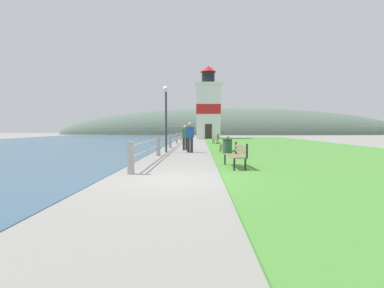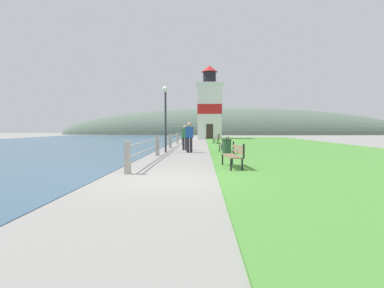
{
  "view_description": "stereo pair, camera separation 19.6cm",
  "coord_description": "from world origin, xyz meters",
  "px_view_note": "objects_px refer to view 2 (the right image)",
  "views": [
    {
      "loc": [
        0.82,
        -8.34,
        1.45
      ],
      "look_at": [
        0.25,
        13.35,
        0.3
      ],
      "focal_mm": 28.0,
      "sensor_mm": 36.0,
      "label": 1
    },
    {
      "loc": [
        1.01,
        -8.34,
        1.45
      ],
      "look_at": [
        0.25,
        13.35,
        0.3
      ],
      "focal_mm": 28.0,
      "sensor_mm": 36.0,
      "label": 2
    }
  ],
  "objects_px": {
    "trash_bin": "(227,147)",
    "lamp_post": "(165,107)",
    "park_bench_far": "(217,138)",
    "park_bench_midway": "(225,143)",
    "lighthouse": "(209,108)",
    "person_strolling": "(189,136)",
    "person_by_railing": "(185,137)",
    "park_bench_near": "(234,154)"
  },
  "relations": [
    {
      "from": "park_bench_near",
      "to": "person_by_railing",
      "type": "xyz_separation_m",
      "value": [
        -2.29,
        9.04,
        0.36
      ]
    },
    {
      "from": "person_strolling",
      "to": "trash_bin",
      "type": "relative_size",
      "value": 2.14
    },
    {
      "from": "lighthouse",
      "to": "person_strolling",
      "type": "distance_m",
      "value": 23.54
    },
    {
      "from": "park_bench_far",
      "to": "lamp_post",
      "type": "distance_m",
      "value": 10.24
    },
    {
      "from": "park_bench_near",
      "to": "lighthouse",
      "type": "relative_size",
      "value": 0.17
    },
    {
      "from": "trash_bin",
      "to": "lamp_post",
      "type": "bearing_deg",
      "value": 156.27
    },
    {
      "from": "park_bench_near",
      "to": "park_bench_midway",
      "type": "xyz_separation_m",
      "value": [
        0.27,
        7.74,
        0.0
      ]
    },
    {
      "from": "park_bench_near",
      "to": "trash_bin",
      "type": "height_order",
      "value": "park_bench_near"
    },
    {
      "from": "person_strolling",
      "to": "person_by_railing",
      "type": "xyz_separation_m",
      "value": [
        -0.39,
        1.95,
        -0.08
      ]
    },
    {
      "from": "lighthouse",
      "to": "person_strolling",
      "type": "relative_size",
      "value": 5.5
    },
    {
      "from": "park_bench_near",
      "to": "park_bench_midway",
      "type": "relative_size",
      "value": 0.95
    },
    {
      "from": "trash_bin",
      "to": "lamp_post",
      "type": "distance_m",
      "value": 4.51
    },
    {
      "from": "person_strolling",
      "to": "lamp_post",
      "type": "bearing_deg",
      "value": 91.34
    },
    {
      "from": "park_bench_near",
      "to": "park_bench_far",
      "type": "relative_size",
      "value": 0.92
    },
    {
      "from": "park_bench_far",
      "to": "lamp_post",
      "type": "height_order",
      "value": "lamp_post"
    },
    {
      "from": "person_by_railing",
      "to": "trash_bin",
      "type": "height_order",
      "value": "person_by_railing"
    },
    {
      "from": "person_strolling",
      "to": "person_by_railing",
      "type": "bearing_deg",
      "value": 22.91
    },
    {
      "from": "park_bench_far",
      "to": "lamp_post",
      "type": "relative_size",
      "value": 0.47
    },
    {
      "from": "park_bench_midway",
      "to": "lighthouse",
      "type": "bearing_deg",
      "value": -81.06
    },
    {
      "from": "park_bench_midway",
      "to": "person_by_railing",
      "type": "relative_size",
      "value": 1.09
    },
    {
      "from": "lamp_post",
      "to": "person_by_railing",
      "type": "bearing_deg",
      "value": 57.94
    },
    {
      "from": "park_bench_near",
      "to": "lamp_post",
      "type": "height_order",
      "value": "lamp_post"
    },
    {
      "from": "park_bench_midway",
      "to": "lamp_post",
      "type": "distance_m",
      "value": 4.25
    },
    {
      "from": "park_bench_near",
      "to": "park_bench_far",
      "type": "bearing_deg",
      "value": -96.75
    },
    {
      "from": "person_by_railing",
      "to": "park_bench_far",
      "type": "bearing_deg",
      "value": -15.68
    },
    {
      "from": "park_bench_midway",
      "to": "lighthouse",
      "type": "xyz_separation_m",
      "value": [
        -0.45,
        22.61,
        3.71
      ]
    },
    {
      "from": "park_bench_far",
      "to": "lamp_post",
      "type": "xyz_separation_m",
      "value": [
        -3.56,
        -9.35,
        2.2
      ]
    },
    {
      "from": "park_bench_near",
      "to": "trash_bin",
      "type": "bearing_deg",
      "value": -97.98
    },
    {
      "from": "park_bench_midway",
      "to": "trash_bin",
      "type": "distance_m",
      "value": 1.94
    },
    {
      "from": "park_bench_near",
      "to": "lamp_post",
      "type": "bearing_deg",
      "value": -71.56
    },
    {
      "from": "lighthouse",
      "to": "lamp_post",
      "type": "relative_size",
      "value": 2.5
    },
    {
      "from": "trash_bin",
      "to": "lamp_post",
      "type": "height_order",
      "value": "lamp_post"
    },
    {
      "from": "person_by_railing",
      "to": "lamp_post",
      "type": "bearing_deg",
      "value": 150.35
    },
    {
      "from": "lighthouse",
      "to": "person_strolling",
      "type": "bearing_deg",
      "value": -94.21
    },
    {
      "from": "person_strolling",
      "to": "trash_bin",
      "type": "xyz_separation_m",
      "value": [
        2.1,
        -1.3,
        -0.55
      ]
    },
    {
      "from": "park_bench_near",
      "to": "lighthouse",
      "type": "distance_m",
      "value": 30.57
    },
    {
      "from": "park_bench_near",
      "to": "trash_bin",
      "type": "xyz_separation_m",
      "value": [
        0.2,
        5.8,
        -0.11
      ]
    },
    {
      "from": "park_bench_midway",
      "to": "trash_bin",
      "type": "xyz_separation_m",
      "value": [
        -0.07,
        -1.94,
        -0.11
      ]
    },
    {
      "from": "park_bench_far",
      "to": "lamp_post",
      "type": "bearing_deg",
      "value": 75.93
    },
    {
      "from": "park_bench_midway",
      "to": "person_strolling",
      "type": "relative_size",
      "value": 1.0
    },
    {
      "from": "park_bench_far",
      "to": "person_by_railing",
      "type": "xyz_separation_m",
      "value": [
        -2.5,
        -7.66,
        0.36
      ]
    },
    {
      "from": "park_bench_midway",
      "to": "person_strolling",
      "type": "distance_m",
      "value": 2.3
    }
  ]
}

